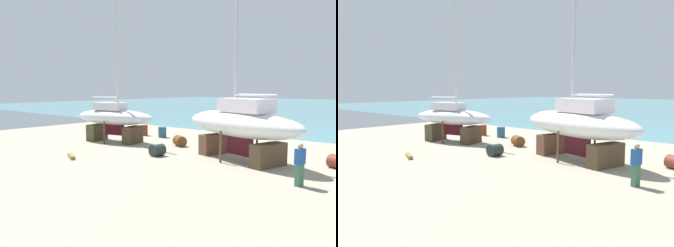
{
  "view_description": "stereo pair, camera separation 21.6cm",
  "coord_description": "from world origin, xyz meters",
  "views": [
    {
      "loc": [
        10.08,
        -16.9,
        3.82
      ],
      "look_at": [
        -3.31,
        -1.54,
        1.62
      ],
      "focal_mm": 35.5,
      "sensor_mm": 36.0,
      "label": 1
    },
    {
      "loc": [
        10.24,
        -16.75,
        3.82
      ],
      "look_at": [
        -3.31,
        -1.54,
        1.62
      ],
      "focal_mm": 35.5,
      "sensor_mm": 36.0,
      "label": 2
    }
  ],
  "objects": [
    {
      "name": "ground_plane",
      "position": [
        0.0,
        -2.86,
        0.0
      ],
      "size": [
        41.61,
        41.61,
        0.0
      ],
      "primitive_type": "plane",
      "color": "gray"
    },
    {
      "name": "sailboat_large_starboard",
      "position": [
        1.53,
        -1.28,
        1.94
      ],
      "size": [
        8.15,
        4.49,
        14.15
      ],
      "rotation": [
        0.0,
        0.0,
        2.86
      ],
      "color": "brown",
      "rests_on": "ground"
    },
    {
      "name": "sailboat_mid_port",
      "position": [
        -8.15,
        -1.82,
        1.69
      ],
      "size": [
        6.56,
        3.37,
        9.62
      ],
      "rotation": [
        0.0,
        0.0,
        0.23
      ],
      "color": "#433425",
      "rests_on": "ground"
    },
    {
      "name": "worker",
      "position": [
        5.64,
        -4.03,
        0.88
      ],
      "size": [
        0.32,
        0.48,
        1.7
      ],
      "rotation": [
        0.0,
        0.0,
        2.95
      ],
      "color": "#3A684B",
      "rests_on": "ground"
    },
    {
      "name": "barrel_rust_far",
      "position": [
        -3.52,
        -0.13,
        0.34
      ],
      "size": [
        1.08,
        1.0,
        0.68
      ],
      "primitive_type": "cylinder",
      "rotation": [
        1.57,
        0.0,
        1.08
      ],
      "color": "brown",
      "rests_on": "ground"
    },
    {
      "name": "barrel_tipped_left",
      "position": [
        -6.97,
        1.99,
        0.4
      ],
      "size": [
        0.79,
        0.79,
        0.81
      ],
      "primitive_type": "cylinder",
      "rotation": [
        0.0,
        0.0,
        2.81
      ],
      "color": "#2B5266",
      "rests_on": "ground"
    },
    {
      "name": "barrel_by_slipway",
      "position": [
        -2.44,
        -3.45,
        0.33
      ],
      "size": [
        0.72,
        0.82,
        0.66
      ],
      "primitive_type": "cylinder",
      "rotation": [
        1.57,
        0.0,
        6.2
      ],
      "color": "#222F2D",
      "rests_on": "ground"
    },
    {
      "name": "barrel_tipped_right",
      "position": [
        -8.75,
        1.82,
        0.42
      ],
      "size": [
        0.68,
        0.68,
        0.84
      ],
      "primitive_type": "cylinder",
      "rotation": [
        0.0,
        0.0,
        2.75
      ],
      "color": "maroon",
      "rests_on": "ground"
    },
    {
      "name": "timber_long_aft",
      "position": [
        -5.62,
        -6.94,
        0.09
      ],
      "size": [
        1.19,
        0.7,
        0.18
      ],
      "primitive_type": "cube",
      "rotation": [
        0.0,
        0.0,
        2.72
      ],
      "color": "olive",
      "rests_on": "ground"
    }
  ]
}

